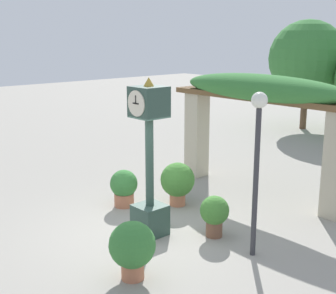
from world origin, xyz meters
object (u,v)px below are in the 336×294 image
object	(u,v)px
pedestal_clock	(149,160)
potted_plant_far_left	(178,181)
potted_plant_far_right	(124,187)
potted_plant_near_left	(132,247)
lamp_post	(257,146)
potted_plant_near_right	(214,213)

from	to	relation	value
pedestal_clock	potted_plant_far_left	world-z (taller)	pedestal_clock
pedestal_clock	potted_plant_far_right	world-z (taller)	pedestal_clock
potted_plant_near_left	lamp_post	xyz separation A→B (m)	(0.81, 2.23, 1.54)
lamp_post	potted_plant_near_left	bearing A→B (deg)	-109.88
potted_plant_near_left	potted_plant_near_right	size ratio (longest dim) A/B	1.18
potted_plant_near_right	lamp_post	world-z (taller)	lamp_post
pedestal_clock	potted_plant_far_right	xyz separation A→B (m)	(-1.70, 0.59, -1.11)
potted_plant_near_left	potted_plant_far_left	bearing A→B (deg)	124.96
pedestal_clock	potted_plant_far_left	distance (m)	2.08
potted_plant_near_right	potted_plant_far_left	bearing A→B (deg)	159.57
pedestal_clock	potted_plant_near_right	distance (m)	1.72
potted_plant_near_left	potted_plant_far_right	distance (m)	3.52
potted_plant_far_left	lamp_post	size ratio (longest dim) A/B	0.34
potted_plant_far_left	potted_plant_far_right	distance (m)	1.30
lamp_post	potted_plant_far_left	bearing A→B (deg)	165.25
potted_plant_near_right	lamp_post	distance (m)	1.93
pedestal_clock	lamp_post	world-z (taller)	pedestal_clock
potted_plant_near_left	potted_plant_far_right	bearing A→B (deg)	145.71
potted_plant_near_right	potted_plant_far_left	size ratio (longest dim) A/B	0.82
potted_plant_far_left	potted_plant_far_right	world-z (taller)	potted_plant_far_left
potted_plant_near_left	potted_plant_far_right	world-z (taller)	potted_plant_near_left
potted_plant_far_right	pedestal_clock	bearing A→B (deg)	-19.22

